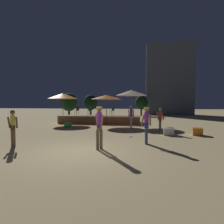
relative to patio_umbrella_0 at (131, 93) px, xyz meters
The scene contains 21 objects.
ground_plane 9.78m from the patio_umbrella_0, 98.43° to the right, with size 120.00×120.00×0.00m, color tan.
wooden_deck 4.36m from the patio_umbrella_0, 155.84° to the left, with size 7.95×2.93×0.77m.
patio_umbrella_0 is the anchor object (origin of this frame).
patio_umbrella_1 2.28m from the patio_umbrella_0, behind, with size 2.87×2.87×2.81m.
patio_umbrella_2 6.75m from the patio_umbrella_0, behind, with size 2.92×2.92×3.04m.
cube_seat_0 6.79m from the patio_umbrella_0, 45.76° to the right, with size 0.66×0.66×0.45m.
cube_seat_1 5.98m from the patio_umbrella_0, 60.69° to the right, with size 0.67×0.67×0.43m.
cube_seat_2 6.17m from the patio_umbrella_0, 155.02° to the right, with size 0.67×0.67×0.42m.
person_0 9.00m from the patio_umbrella_0, 95.00° to the right, with size 0.47×0.43×1.81m.
person_1 7.74m from the patio_umbrella_0, 80.80° to the right, with size 0.51×0.30×1.76m.
person_2 4.76m from the patio_umbrella_0, 59.37° to the right, with size 0.52×0.29×1.65m.
person_3 10.29m from the patio_umbrella_0, 118.17° to the right, with size 0.45×0.28×1.64m.
person_4 3.05m from the patio_umbrella_0, 86.36° to the right, with size 0.47×0.31×1.80m.
bistro_chair_0 6.13m from the patio_umbrella_0, 165.43° to the left, with size 0.47×0.46×0.90m.
bistro_chair_1 2.95m from the patio_umbrella_0, 142.94° to the left, with size 0.47×0.47×0.90m.
bistro_chair_2 4.60m from the patio_umbrella_0, 167.24° to the left, with size 0.48×0.48×0.90m.
frisbee_disc 6.39m from the patio_umbrella_0, 86.75° to the right, with size 0.22×0.22×0.03m.
background_tree_0 12.69m from the patio_umbrella_0, 86.35° to the left, with size 2.05×2.05×3.26m.
background_tree_1 14.10m from the patio_umbrella_0, 121.88° to the left, with size 2.31×2.31×3.44m.
background_tree_2 11.45m from the patio_umbrella_0, 142.44° to the left, with size 2.27×2.27×3.40m.
distant_building 17.83m from the patio_umbrella_0, 71.58° to the left, with size 7.90×3.61×12.37m.
Camera 1 is at (2.38, -6.61, 1.92)m, focal length 28.00 mm.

